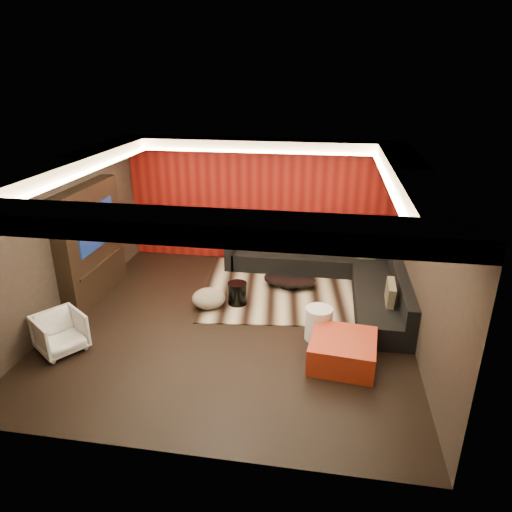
% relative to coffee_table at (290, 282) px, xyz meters
% --- Properties ---
extents(floor, '(6.00, 6.00, 0.02)m').
position_rel_coffee_table_xyz_m(floor, '(-0.83, -1.58, -0.12)').
color(floor, black).
rests_on(floor, ground).
extents(ceiling, '(6.00, 6.00, 0.02)m').
position_rel_coffee_table_xyz_m(ceiling, '(-0.83, -1.58, 2.70)').
color(ceiling, silver).
rests_on(ceiling, ground).
extents(wall_back, '(6.00, 0.02, 2.80)m').
position_rel_coffee_table_xyz_m(wall_back, '(-0.83, 1.43, 1.29)').
color(wall_back, black).
rests_on(wall_back, ground).
extents(wall_left, '(0.02, 6.00, 2.80)m').
position_rel_coffee_table_xyz_m(wall_left, '(-3.84, -1.58, 1.29)').
color(wall_left, black).
rests_on(wall_left, ground).
extents(wall_right, '(0.02, 6.00, 2.80)m').
position_rel_coffee_table_xyz_m(wall_right, '(2.18, -1.58, 1.29)').
color(wall_right, black).
rests_on(wall_right, ground).
extents(red_feature_wall, '(5.98, 0.05, 2.78)m').
position_rel_coffee_table_xyz_m(red_feature_wall, '(-0.83, 1.39, 1.29)').
color(red_feature_wall, '#6B0C0A').
rests_on(red_feature_wall, ground).
extents(soffit_back, '(6.00, 0.60, 0.22)m').
position_rel_coffee_table_xyz_m(soffit_back, '(-0.83, 1.12, 2.58)').
color(soffit_back, silver).
rests_on(soffit_back, ground).
extents(soffit_front, '(6.00, 0.60, 0.22)m').
position_rel_coffee_table_xyz_m(soffit_front, '(-0.83, -4.28, 2.58)').
color(soffit_front, silver).
rests_on(soffit_front, ground).
extents(soffit_left, '(0.60, 4.80, 0.22)m').
position_rel_coffee_table_xyz_m(soffit_left, '(-3.53, -1.58, 2.58)').
color(soffit_left, silver).
rests_on(soffit_left, ground).
extents(soffit_right, '(0.60, 4.80, 0.22)m').
position_rel_coffee_table_xyz_m(soffit_right, '(1.87, -1.58, 2.58)').
color(soffit_right, silver).
rests_on(soffit_right, ground).
extents(cove_back, '(4.80, 0.08, 0.04)m').
position_rel_coffee_table_xyz_m(cove_back, '(-0.83, 0.78, 2.49)').
color(cove_back, '#FFD899').
rests_on(cove_back, ground).
extents(cove_front, '(4.80, 0.08, 0.04)m').
position_rel_coffee_table_xyz_m(cove_front, '(-0.83, -3.94, 2.49)').
color(cove_front, '#FFD899').
rests_on(cove_front, ground).
extents(cove_left, '(0.08, 4.80, 0.04)m').
position_rel_coffee_table_xyz_m(cove_left, '(-3.19, -1.58, 2.49)').
color(cove_left, '#FFD899').
rests_on(cove_left, ground).
extents(cove_right, '(0.08, 4.80, 0.04)m').
position_rel_coffee_table_xyz_m(cove_right, '(1.53, -1.58, 2.49)').
color(cove_right, '#FFD899').
rests_on(cove_right, ground).
extents(tv_surround, '(0.30, 2.00, 2.20)m').
position_rel_coffee_table_xyz_m(tv_surround, '(-3.68, -0.98, 0.99)').
color(tv_surround, black).
rests_on(tv_surround, ground).
extents(tv_screen, '(0.04, 1.30, 0.80)m').
position_rel_coffee_table_xyz_m(tv_screen, '(-3.52, -0.98, 1.34)').
color(tv_screen, black).
rests_on(tv_screen, ground).
extents(tv_shelf, '(0.04, 1.60, 0.04)m').
position_rel_coffee_table_xyz_m(tv_shelf, '(-3.52, -0.98, 0.59)').
color(tv_shelf, black).
rests_on(tv_shelf, ground).
extents(rug, '(4.31, 3.43, 0.02)m').
position_rel_coffee_table_xyz_m(rug, '(0.29, -0.01, -0.10)').
color(rug, tan).
rests_on(rug, floor).
extents(coffee_table, '(1.16, 1.16, 0.18)m').
position_rel_coffee_table_xyz_m(coffee_table, '(0.00, 0.00, 0.00)').
color(coffee_table, black).
rests_on(coffee_table, rug).
extents(drum_stool, '(0.46, 0.46, 0.42)m').
position_rel_coffee_table_xyz_m(drum_stool, '(-0.91, -0.89, 0.12)').
color(drum_stool, black).
rests_on(drum_stool, rug).
extents(striped_pouf, '(0.74, 0.74, 0.34)m').
position_rel_coffee_table_xyz_m(striped_pouf, '(-1.41, -1.10, 0.08)').
color(striped_pouf, beige).
rests_on(striped_pouf, rug).
extents(white_side_table, '(0.54, 0.54, 0.55)m').
position_rel_coffee_table_xyz_m(white_side_table, '(0.64, -1.83, 0.17)').
color(white_side_table, silver).
rests_on(white_side_table, floor).
extents(orange_ottoman, '(1.05, 1.05, 0.43)m').
position_rel_coffee_table_xyz_m(orange_ottoman, '(1.03, -2.47, 0.10)').
color(orange_ottoman, maroon).
rests_on(orange_ottoman, floor).
extents(armchair, '(0.95, 0.95, 0.63)m').
position_rel_coffee_table_xyz_m(armchair, '(-3.33, -2.84, 0.20)').
color(armchair, silver).
rests_on(armchair, floor).
extents(sectional_sofa, '(3.65, 3.50, 0.75)m').
position_rel_coffee_table_xyz_m(sectional_sofa, '(0.90, 0.29, 0.15)').
color(sectional_sofa, black).
rests_on(sectional_sofa, floor).
extents(throw_pillows, '(3.14, 2.75, 0.50)m').
position_rel_coffee_table_xyz_m(throw_pillows, '(0.75, 0.25, 0.51)').
color(throw_pillows, '#BAB188').
rests_on(throw_pillows, sectional_sofa).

